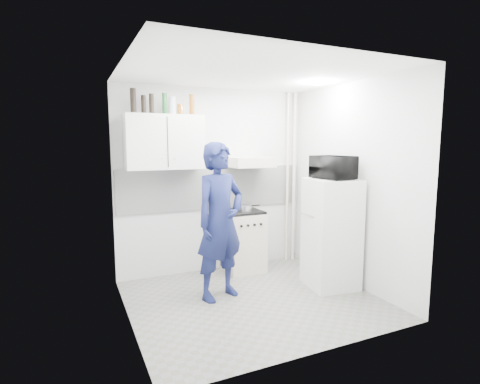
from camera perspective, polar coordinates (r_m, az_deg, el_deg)
name	(u,v)px	position (r m, az deg, el deg)	size (l,w,h in m)	color
floor	(253,300)	(4.60, 1.97, -16.08)	(2.80, 2.80, 0.00)	slate
ceiling	(254,73)	(4.29, 2.13, 17.73)	(2.80, 2.80, 0.00)	white
wall_back	(214,181)	(5.39, -3.95, 1.71)	(2.80, 2.80, 0.00)	silver
wall_left	(126,198)	(3.83, -16.98, -0.87)	(2.60, 2.60, 0.00)	silver
wall_right	(350,185)	(5.03, 16.42, 1.04)	(2.60, 2.60, 0.00)	silver
person	(220,221)	(4.41, -3.06, -4.48)	(0.67, 0.44, 1.85)	#141B46
stove	(243,242)	(5.45, 0.43, -7.57)	(0.53, 0.53, 0.85)	beige
fridge	(331,233)	(4.92, 13.73, -6.15)	(0.58, 0.58, 1.39)	white
stove_top	(243,212)	(5.35, 0.43, -3.00)	(0.51, 0.51, 0.03)	black
saucepan	(246,208)	(5.28, 0.88, -2.47)	(0.17, 0.17, 0.09)	silver
microwave	(333,167)	(4.80, 14.03, 3.66)	(0.35, 0.52, 0.29)	black
bottle_a	(133,101)	(4.93, -15.97, 13.20)	(0.07, 0.07, 0.31)	black
bottle_b	(144,105)	(4.95, -14.48, 12.78)	(0.06, 0.06, 0.23)	black
bottle_c	(152,104)	(4.97, -13.33, 12.92)	(0.06, 0.06, 0.25)	black
bottle_d	(165,104)	(5.00, -11.42, 13.04)	(0.06, 0.06, 0.27)	#144C1E
canister_a	(172,106)	(5.03, -10.27, 12.78)	(0.09, 0.09, 0.23)	#B2B7BC
canister_b	(180,110)	(5.05, -9.09, 12.29)	(0.07, 0.07, 0.14)	brown
bottle_e	(192,105)	(5.10, -7.34, 13.02)	(0.07, 0.07, 0.27)	brown
upper_cabinet	(164,142)	(4.97, -11.45, 7.47)	(1.00, 0.35, 0.70)	white
range_hood	(250,162)	(5.32, 1.53, 4.57)	(0.60, 0.50, 0.14)	beige
backsplash	(215,188)	(5.38, -3.89, 0.64)	(2.74, 0.03, 0.60)	white
pipe_a	(294,178)	(5.91, 8.21, 2.15)	(0.05, 0.05, 2.60)	beige
pipe_b	(287,178)	(5.84, 7.22, 2.11)	(0.04, 0.04, 2.60)	beige
ceiling_spot_fixture	(318,84)	(4.97, 11.78, 15.79)	(0.10, 0.10, 0.02)	white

